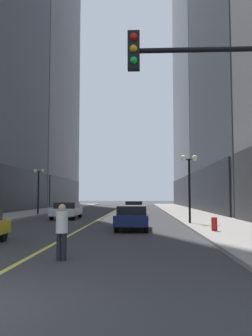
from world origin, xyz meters
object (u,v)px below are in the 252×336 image
street_lamp_left_far (38,181)px  street_lamp_right_mid (189,174)px  pedestrian_in_white_shirt (62,228)px  fire_hydrant_right (214,226)px  car_navy (133,217)px  car_maroon (135,207)px  traffic_light_near_right (229,112)px  car_white (67,210)px

street_lamp_left_far → street_lamp_right_mid: 16.76m
pedestrian_in_white_shirt → fire_hydrant_right: (5.81, 7.45, -0.53)m
car_navy → car_maroon: (-0.22, 17.26, 0.00)m
pedestrian_in_white_shirt → street_lamp_left_far: 24.64m
car_navy → street_lamp_left_far: (-9.29, 14.04, 2.54)m
traffic_light_near_right → car_white: bearing=111.1°
car_white → fire_hydrant_right: bearing=-49.3°
pedestrian_in_white_shirt → street_lamp_right_mid: size_ratio=0.36×
car_white → car_navy: bearing=-59.0°
traffic_light_near_right → fire_hydrant_right: traffic_light_near_right is taller
car_navy → pedestrian_in_white_shirt: pedestrian_in_white_shirt is taller
car_navy → street_lamp_right_mid: (3.51, 3.21, 2.54)m
car_white → street_lamp_right_mid: 11.16m
traffic_light_near_right → street_lamp_right_mid: (1.05, 14.69, -0.49)m
pedestrian_in_white_shirt → street_lamp_right_mid: 13.81m
pedestrian_in_white_shirt → street_lamp_left_far: (-7.49, 23.36, 2.33)m
car_maroon → pedestrian_in_white_shirt: (-1.57, -26.58, 0.21)m
car_navy → car_white: size_ratio=0.98×
pedestrian_in_white_shirt → street_lamp_right_mid: street_lamp_right_mid is taller
car_white → street_lamp_right_mid: street_lamp_right_mid is taller
car_navy → car_white: same height
fire_hydrant_right → pedestrian_in_white_shirt: bearing=-127.9°
car_white → car_maroon: same height
car_white → car_maroon: (5.32, 8.04, 0.00)m
street_lamp_right_mid → fire_hydrant_right: (0.50, -5.08, -2.86)m
car_maroon → traffic_light_near_right: (2.69, -28.74, 3.02)m
pedestrian_in_white_shirt → fire_hydrant_right: 9.46m
car_navy → traffic_light_near_right: size_ratio=0.75×
car_navy → pedestrian_in_white_shirt: (-1.80, -9.32, 0.21)m
traffic_light_near_right → street_lamp_right_mid: size_ratio=1.28×
traffic_light_near_right → street_lamp_left_far: size_ratio=1.28×
car_navy → traffic_light_near_right: (2.46, -11.48, 3.03)m
car_maroon → fire_hydrant_right: size_ratio=6.04×
car_white → pedestrian_in_white_shirt: 18.92m
car_white → traffic_light_near_right: traffic_light_near_right is taller
car_white → street_lamp_left_far: 6.60m
car_maroon → fire_hydrant_right: bearing=-77.5°
street_lamp_left_far → street_lamp_right_mid: same height
traffic_light_near_right → fire_hydrant_right: bearing=80.8°
pedestrian_in_white_shirt → street_lamp_left_far: bearing=107.8°
pedestrian_in_white_shirt → traffic_light_near_right: 5.54m
traffic_light_near_right → fire_hydrant_right: (1.55, 9.61, -3.34)m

